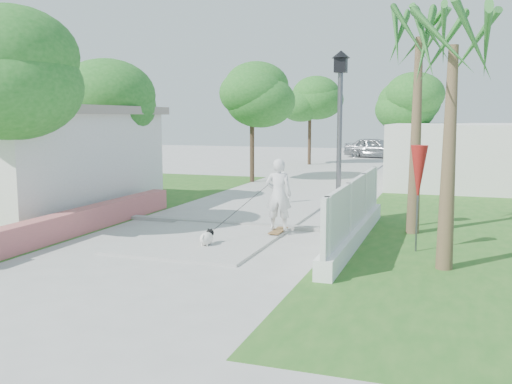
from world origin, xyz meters
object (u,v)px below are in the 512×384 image
at_px(dog, 207,238).
at_px(skateboarder, 251,204).
at_px(bollard, 283,187).
at_px(patio_umbrella, 419,174).
at_px(parked_car, 375,148).
at_px(street_lamp, 339,137).

bearing_deg(dog, skateboarder, 63.65).
height_order(bollard, patio_umbrella, patio_umbrella).
relative_size(dog, parked_car, 0.14).
height_order(dog, parked_car, parked_car).
bearing_deg(bollard, patio_umbrella, -50.09).
relative_size(street_lamp, parked_car, 1.03).
relative_size(street_lamp, patio_umbrella, 1.93).
bearing_deg(patio_umbrella, skateboarder, 177.36).
distance_m(street_lamp, bollard, 5.56).
height_order(bollard, parked_car, parked_car).
bearing_deg(bollard, parked_car, 89.55).
bearing_deg(dog, bollard, 90.33).
height_order(street_lamp, dog, street_lamp).
bearing_deg(dog, street_lamp, 38.37).
height_order(bollard, skateboarder, skateboarder).
height_order(patio_umbrella, skateboarder, patio_umbrella).
xyz_separation_m(patio_umbrella, dog, (-4.44, -1.09, -1.46)).
relative_size(patio_umbrella, dog, 3.85).
xyz_separation_m(skateboarder, dog, (-0.60, -1.27, -0.61)).
height_order(patio_umbrella, dog, patio_umbrella).
xyz_separation_m(street_lamp, bollard, (-2.70, 4.50, -1.84)).
distance_m(bollard, dog, 6.60).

